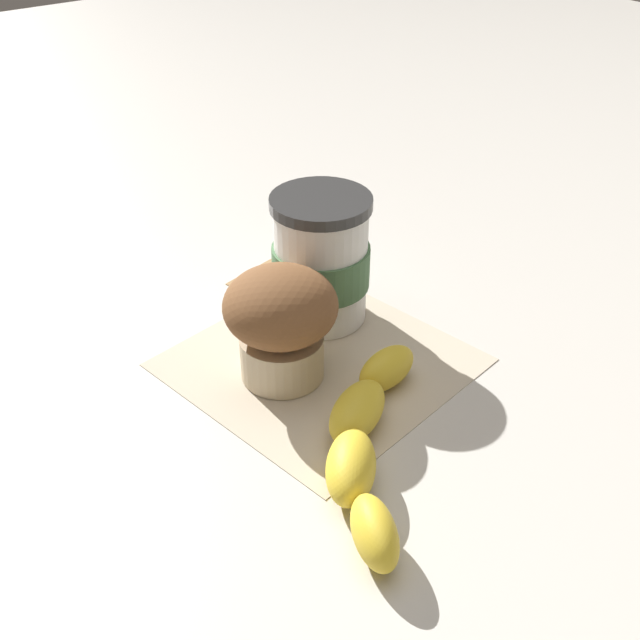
# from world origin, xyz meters

# --- Properties ---
(ground_plane) EXTENTS (3.00, 3.00, 0.00)m
(ground_plane) POSITION_xyz_m (0.00, 0.00, 0.00)
(ground_plane) COLOR beige
(paper_napkin) EXTENTS (0.25, 0.25, 0.00)m
(paper_napkin) POSITION_xyz_m (0.00, 0.00, 0.00)
(paper_napkin) COLOR beige
(paper_napkin) RESTS_ON ground_plane
(coffee_cup) EXTENTS (0.09, 0.09, 0.12)m
(coffee_cup) POSITION_xyz_m (-0.06, 0.05, 0.06)
(coffee_cup) COLOR white
(coffee_cup) RESTS_ON paper_napkin
(muffin) EXTENTS (0.09, 0.09, 0.10)m
(muffin) POSITION_xyz_m (-0.01, -0.04, 0.06)
(muffin) COLOR beige
(muffin) RESTS_ON paper_napkin
(banana) EXTENTS (0.17, 0.18, 0.04)m
(banana) POSITION_xyz_m (0.11, -0.05, 0.02)
(banana) COLOR gold
(banana) RESTS_ON paper_napkin
(wooden_stirrer) EXTENTS (0.03, 0.11, 0.00)m
(wooden_stirrer) POSITION_xyz_m (-0.17, 0.06, 0.00)
(wooden_stirrer) COLOR #9E7547
(wooden_stirrer) RESTS_ON ground_plane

